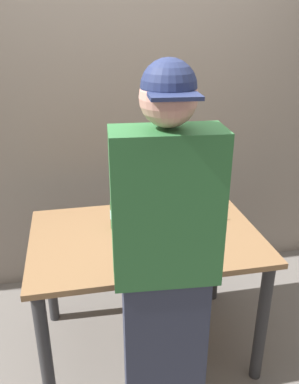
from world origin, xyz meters
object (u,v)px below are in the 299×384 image
Objects in this scene: beer_bottle_dark at (116,212)px; beer_bottle_green at (132,202)px; laptop at (176,223)px; person_figure at (165,285)px.

beer_bottle_dark is 0.89× the size of beer_bottle_green.
laptop is 1.16× the size of beer_bottle_dark.
laptop is 0.68m from person_figure.
beer_bottle_dark is at bearing -151.92° from beer_bottle_green.
person_figure reaches higher than beer_bottle_dark.
laptop is 0.27m from beer_bottle_green.
person_figure is (-0.22, -0.63, 0.08)m from laptop.
beer_bottle_green is at bearing 147.81° from laptop.
laptop is 0.34m from beer_bottle_dark.
person_figure is at bearing -108.90° from laptop.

